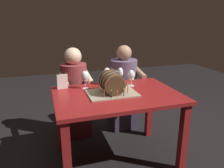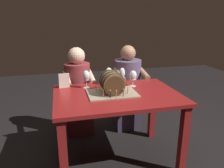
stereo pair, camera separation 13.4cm
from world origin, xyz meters
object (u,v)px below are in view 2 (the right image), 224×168
wine_glass_white (133,76)px  person_seated_right (127,91)px  wine_glass_empty (122,73)px  dining_table (117,105)px  menu_card (64,81)px  wine_glass_rose (86,76)px  person_seated_left (78,96)px  barrel_cake (112,84)px  wine_glass_amber (109,73)px

wine_glass_white → person_seated_right: (0.10, 0.49, -0.34)m
wine_glass_white → wine_glass_empty: 0.13m
dining_table → menu_card: 0.62m
wine_glass_rose → person_seated_left: 0.57m
wine_glass_empty → menu_card: (-0.63, 0.04, -0.05)m
barrel_cake → person_seated_left: size_ratio=0.42×
barrel_cake → wine_glass_empty: bearing=55.5°
barrel_cake → wine_glass_white: barrel_cake is taller
barrel_cake → menu_card: 0.54m
wine_glass_empty → wine_glass_white: bearing=-37.1°
wine_glass_white → wine_glass_amber: wine_glass_amber is taller
wine_glass_white → wine_glass_amber: (-0.24, 0.12, 0.02)m
wine_glass_amber → person_seated_right: 0.62m
dining_table → wine_glass_rose: bearing=136.7°
wine_glass_amber → wine_glass_rose: wine_glass_amber is taller
wine_glass_white → menu_card: size_ratio=1.11×
barrel_cake → person_seated_left: person_seated_left is taller
menu_card → person_seated_left: person_seated_left is taller
wine_glass_rose → person_seated_right: person_seated_right is taller
person_seated_left → wine_glass_white: bearing=-41.5°
barrel_cake → person_seated_right: bearing=60.8°
wine_glass_white → wine_glass_empty: size_ratio=0.91×
barrel_cake → menu_card: (-0.45, 0.30, -0.02)m
barrel_cake → wine_glass_empty: 0.31m
wine_glass_amber → person_seated_left: size_ratio=0.17×
wine_glass_white → wine_glass_rose: (-0.50, 0.06, 0.01)m
wine_glass_rose → menu_card: wine_glass_rose is taller
person_seated_right → menu_card: bearing=-155.4°
wine_glass_empty → dining_table: bearing=-115.2°
wine_glass_empty → person_seated_right: bearing=64.4°
wine_glass_rose → person_seated_right: (0.60, 0.43, -0.35)m
wine_glass_rose → wine_glass_empty: size_ratio=0.98×
wine_glass_amber → person_seated_left: 0.62m
person_seated_right → wine_glass_amber: bearing=-132.2°
wine_glass_white → dining_table: bearing=-139.4°
menu_card → wine_glass_rose: bearing=-23.1°
person_seated_left → person_seated_right: 0.65m
wine_glass_amber → barrel_cake: bearing=-97.2°
wine_glass_amber → person_seated_left: (-0.32, 0.37, -0.37)m
dining_table → wine_glass_white: bearing=40.6°
wine_glass_empty → person_seated_left: 0.72m
wine_glass_amber → wine_glass_empty: (0.14, -0.04, 0.00)m
wine_glass_empty → person_seated_left: person_seated_left is taller
person_seated_left → person_seated_right: bearing=0.0°
person_seated_right → person_seated_left: bearing=-180.0°
dining_table → person_seated_left: person_seated_left is taller
barrel_cake → menu_card: bearing=146.6°
wine_glass_amber → wine_glass_empty: same height
menu_card → person_seated_left: bearing=56.6°
wine_glass_amber → person_seated_right: (0.34, 0.37, -0.36)m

